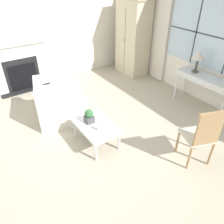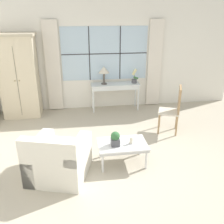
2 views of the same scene
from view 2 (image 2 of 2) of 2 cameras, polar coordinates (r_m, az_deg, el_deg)
ground_plane at (r=4.51m, az=3.03°, el=-12.33°), size 14.00×14.00×0.00m
wall_back_windowed at (r=6.80m, az=-1.67°, el=12.38°), size 7.20×0.14×2.80m
armoire at (r=6.63m, az=-20.42°, el=7.66°), size 0.97×0.63×2.06m
console_table at (r=6.72m, az=0.74°, el=5.76°), size 1.29×0.41×0.73m
table_lamp at (r=6.57m, az=-1.87°, el=9.43°), size 0.28×0.28×0.48m
potted_orchid at (r=6.76m, az=5.13°, el=7.89°), size 0.18×0.14×0.39m
armchair_upholstered at (r=4.24m, az=-12.08°, el=-10.67°), size 1.11×1.14×0.85m
side_chair_wooden at (r=5.60m, az=13.97°, el=1.11°), size 0.57×0.57×1.05m
coffee_table at (r=4.42m, az=2.38°, el=-7.67°), size 0.85×0.57×0.40m
potted_plant_small at (r=4.27m, az=0.76°, el=-6.08°), size 0.15×0.15×0.26m
pillar_candle at (r=4.37m, az=4.41°, el=-6.58°), size 0.08×0.08×0.14m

